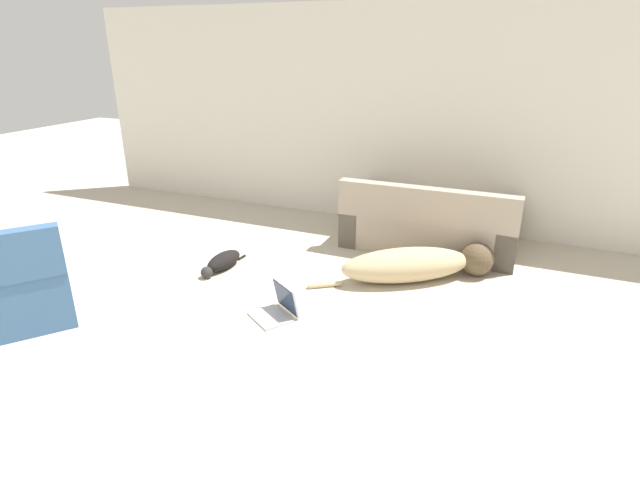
{
  "coord_description": "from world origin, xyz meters",
  "views": [
    {
      "loc": [
        1.75,
        -1.2,
        2.07
      ],
      "look_at": [
        0.35,
        2.11,
        0.64
      ],
      "focal_mm": 28.0,
      "sensor_mm": 36.0,
      "label": 1
    }
  ],
  "objects_px": {
    "couch": "(430,225)",
    "cat": "(222,262)",
    "laptop_open": "(279,306)",
    "side_chair": "(22,289)",
    "dog": "(419,264)"
  },
  "relations": [
    {
      "from": "couch",
      "to": "laptop_open",
      "type": "relative_size",
      "value": 4.07
    },
    {
      "from": "dog",
      "to": "cat",
      "type": "bearing_deg",
      "value": 162.57
    },
    {
      "from": "couch",
      "to": "dog",
      "type": "xyz_separation_m",
      "value": [
        0.07,
        -0.85,
        -0.09
      ]
    },
    {
      "from": "laptop_open",
      "to": "side_chair",
      "type": "relative_size",
      "value": 0.46
    },
    {
      "from": "cat",
      "to": "side_chair",
      "type": "distance_m",
      "value": 1.69
    },
    {
      "from": "dog",
      "to": "laptop_open",
      "type": "distance_m",
      "value": 1.41
    },
    {
      "from": "dog",
      "to": "couch",
      "type": "bearing_deg",
      "value": 61.43
    },
    {
      "from": "cat",
      "to": "laptop_open",
      "type": "distance_m",
      "value": 1.08
    },
    {
      "from": "couch",
      "to": "cat",
      "type": "height_order",
      "value": "couch"
    },
    {
      "from": "couch",
      "to": "cat",
      "type": "bearing_deg",
      "value": 38.3
    },
    {
      "from": "cat",
      "to": "laptop_open",
      "type": "relative_size",
      "value": 1.45
    },
    {
      "from": "dog",
      "to": "side_chair",
      "type": "distance_m",
      "value": 3.32
    },
    {
      "from": "side_chair",
      "to": "couch",
      "type": "bearing_deg",
      "value": 174.9
    },
    {
      "from": "dog",
      "to": "laptop_open",
      "type": "bearing_deg",
      "value": -162.64
    },
    {
      "from": "couch",
      "to": "cat",
      "type": "distance_m",
      "value": 2.21
    }
  ]
}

